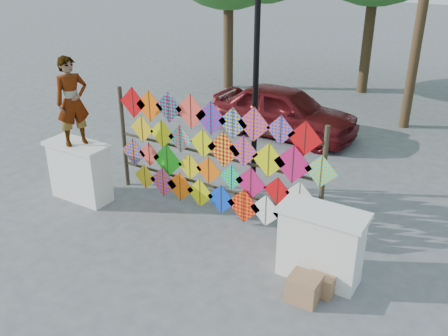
{
  "coord_description": "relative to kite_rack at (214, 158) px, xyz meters",
  "views": [
    {
      "loc": [
        4.87,
        -6.8,
        5.16
      ],
      "look_at": [
        0.39,
        0.6,
        1.14
      ],
      "focal_mm": 40.0,
      "sensor_mm": 36.0,
      "label": 1
    }
  ],
  "objects": [
    {
      "name": "parapet_left",
      "position": [
        -2.8,
        -0.92,
        -0.58
      ],
      "size": [
        1.4,
        0.65,
        1.28
      ],
      "color": "white",
      "rests_on": "ground"
    },
    {
      "name": "kite_rack",
      "position": [
        0.0,
        0.0,
        0.0
      ],
      "size": [
        4.99,
        0.24,
        2.45
      ],
      "color": "#31291B",
      "rests_on": "ground"
    },
    {
      "name": "parapet_right",
      "position": [
        2.6,
        -0.92,
        -0.58
      ],
      "size": [
        1.4,
        0.65,
        1.28
      ],
      "color": "white",
      "rests_on": "ground"
    },
    {
      "name": "cardboard_box_near",
      "position": [
        2.61,
        -1.56,
        -1.01
      ],
      "size": [
        0.48,
        0.42,
        0.42
      ],
      "primitive_type": "cube",
      "color": "#9C714B",
      "rests_on": "ground"
    },
    {
      "name": "ground",
      "position": [
        -0.1,
        -0.72,
        -1.23
      ],
      "size": [
        80.0,
        80.0,
        0.0
      ],
      "primitive_type": "plane",
      "color": "slate",
      "rests_on": "ground"
    },
    {
      "name": "sedan",
      "position": [
        -0.7,
        4.8,
        -0.51
      ],
      "size": [
        4.22,
        1.78,
        1.42
      ],
      "primitive_type": "imported",
      "rotation": [
        0.0,
        0.0,
        1.55
      ],
      "color": "#560E12",
      "rests_on": "ground"
    },
    {
      "name": "vendor_woman",
      "position": [
        -2.76,
        -0.92,
        0.96
      ],
      "size": [
        0.66,
        0.78,
        1.81
      ],
      "primitive_type": "imported",
      "rotation": [
        0.0,
        0.0,
        1.15
      ],
      "color": "#99999E",
      "rests_on": "parapet_left"
    },
    {
      "name": "cardboard_box_far",
      "position": [
        2.79,
        -1.23,
        -1.05
      ],
      "size": [
        0.41,
        0.38,
        0.35
      ],
      "primitive_type": "cube",
      "color": "#9C714B",
      "rests_on": "ground"
    },
    {
      "name": "lamppost",
      "position": [
        0.2,
        1.28,
        1.47
      ],
      "size": [
        0.28,
        0.28,
        4.46
      ],
      "color": "black",
      "rests_on": "ground"
    }
  ]
}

